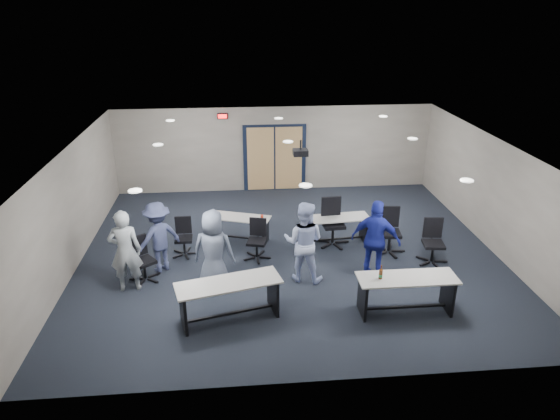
{
  "coord_description": "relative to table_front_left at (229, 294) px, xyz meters",
  "views": [
    {
      "loc": [
        -1.22,
        -10.82,
        5.74
      ],
      "look_at": [
        -0.26,
        -0.3,
        1.28
      ],
      "focal_mm": 32.0,
      "sensor_mm": 36.0,
      "label": 1
    }
  ],
  "objects": [
    {
      "name": "person_lightblue",
      "position": [
        1.62,
        1.36,
        0.36
      ],
      "size": [
        1.07,
        0.94,
        1.83
      ],
      "primitive_type": "imported",
      "rotation": [
        0.0,
        0.0,
        2.81
      ],
      "color": "#C0D0FF",
      "rests_on": "floor"
    },
    {
      "name": "chair_back_d",
      "position": [
        3.88,
        2.41,
        0.01
      ],
      "size": [
        0.79,
        0.79,
        1.13
      ],
      "primitive_type": null,
      "rotation": [
        0.0,
        0.0,
        -0.11
      ],
      "color": "black",
      "rests_on": "floor"
    },
    {
      "name": "table_front_right",
      "position": [
        3.44,
        -0.09,
        -0.01
      ],
      "size": [
        1.94,
        0.65,
        1.08
      ],
      "rotation": [
        0.0,
        0.0,
        -0.0
      ],
      "color": "#BCB9B2",
      "rests_on": "floor"
    },
    {
      "name": "chair_loose_left",
      "position": [
        -1.87,
        1.63,
        -0.05
      ],
      "size": [
        0.88,
        0.88,
        1.0
      ],
      "primitive_type": null,
      "rotation": [
        0.0,
        0.0,
        0.64
      ],
      "color": "black",
      "rests_on": "floor"
    },
    {
      "name": "person_back",
      "position": [
        -1.58,
        2.07,
        0.27
      ],
      "size": [
        1.22,
        1.13,
        1.65
      ],
      "primitive_type": "imported",
      "rotation": [
        0.0,
        0.0,
        3.78
      ],
      "color": "#3E4670",
      "rests_on": "floor"
    },
    {
      "name": "left_wall",
      "position": [
        -3.55,
        2.62,
        0.8
      ],
      "size": [
        0.04,
        9.0,
        2.7
      ],
      "primitive_type": "cube",
      "color": "gray",
      "rests_on": "floor"
    },
    {
      "name": "person_gray",
      "position": [
        -2.14,
        1.27,
        0.36
      ],
      "size": [
        0.7,
        0.49,
        1.83
      ],
      "primitive_type": "imported",
      "rotation": [
        0.0,
        0.0,
        3.22
      ],
      "color": "#A0A9AF",
      "rests_on": "floor"
    },
    {
      "name": "ceiling_projector",
      "position": [
        1.75,
        3.11,
        1.85
      ],
      "size": [
        0.35,
        0.32,
        0.37
      ],
      "color": "black",
      "rests_on": "ceiling"
    },
    {
      "name": "person_plaid",
      "position": [
        -0.31,
        1.14,
        0.35
      ],
      "size": [
        0.97,
        0.72,
        1.8
      ],
      "primitive_type": "imported",
      "rotation": [
        0.0,
        0.0,
        2.96
      ],
      "color": "slate",
      "rests_on": "floor"
    },
    {
      "name": "ceiling",
      "position": [
        1.45,
        2.62,
        2.15
      ],
      "size": [
        10.0,
        9.0,
        0.04
      ],
      "primitive_type": "cube",
      "color": "silver",
      "rests_on": "back_wall"
    },
    {
      "name": "ceiling_can_lights",
      "position": [
        1.45,
        2.87,
        2.12
      ],
      "size": [
        6.24,
        5.74,
        0.02
      ],
      "primitive_type": null,
      "color": "white",
      "rests_on": "ceiling"
    },
    {
      "name": "chair_back_c",
      "position": [
        2.59,
        2.98,
        0.05
      ],
      "size": [
        0.81,
        0.81,
        1.2
      ],
      "primitive_type": null,
      "rotation": [
        0.0,
        0.0,
        0.08
      ],
      "color": "black",
      "rests_on": "floor"
    },
    {
      "name": "right_wall",
      "position": [
        6.45,
        2.62,
        0.8
      ],
      "size": [
        0.04,
        9.0,
        2.7
      ],
      "primitive_type": "cube",
      "color": "gray",
      "rests_on": "floor"
    },
    {
      "name": "front_wall",
      "position": [
        1.45,
        -1.88,
        0.8
      ],
      "size": [
        10.0,
        0.04,
        2.7
      ],
      "primitive_type": "cube",
      "color": "gray",
      "rests_on": "floor"
    },
    {
      "name": "chair_loose_right",
      "position": [
        4.74,
        1.81,
        -0.02
      ],
      "size": [
        0.75,
        0.75,
        1.07
      ],
      "primitive_type": null,
      "rotation": [
        0.0,
        0.0,
        -0.13
      ],
      "color": "black",
      "rests_on": "floor"
    },
    {
      "name": "chair_back_a",
      "position": [
        -1.1,
        2.74,
        -0.08
      ],
      "size": [
        0.6,
        0.6,
        0.94
      ],
      "primitive_type": null,
      "rotation": [
        0.0,
        0.0,
        0.02
      ],
      "color": "black",
      "rests_on": "floor"
    },
    {
      "name": "exit_sign",
      "position": [
        -0.15,
        7.06,
        1.9
      ],
      "size": [
        0.32,
        0.07,
        0.18
      ],
      "color": "black",
      "rests_on": "back_wall"
    },
    {
      "name": "person_navy",
      "position": [
        3.19,
        1.3,
        0.36
      ],
      "size": [
        1.16,
        0.88,
        1.83
      ],
      "primitive_type": "imported",
      "rotation": [
        0.0,
        0.0,
        2.68
      ],
      "color": "navy",
      "rests_on": "floor"
    },
    {
      "name": "double_door",
      "position": [
        1.45,
        7.08,
        0.5
      ],
      "size": [
        2.0,
        0.07,
        2.2
      ],
      "color": "black",
      "rests_on": "back_wall"
    },
    {
      "name": "back_wall",
      "position": [
        1.45,
        7.12,
        0.8
      ],
      "size": [
        10.0,
        0.04,
        2.7
      ],
      "primitive_type": "cube",
      "color": "gray",
      "rests_on": "floor"
    },
    {
      "name": "table_back_right",
      "position": [
        2.66,
        3.08,
        -0.08
      ],
      "size": [
        1.76,
        0.71,
        0.7
      ],
      "rotation": [
        0.0,
        0.0,
        0.08
      ],
      "color": "#BCB9B2",
      "rests_on": "floor"
    },
    {
      "name": "table_front_left",
      "position": [
        0.0,
        0.0,
        0.0
      ],
      "size": [
        2.1,
        1.13,
        0.81
      ],
      "rotation": [
        0.0,
        0.0,
        0.25
      ],
      "color": "#BCB9B2",
      "rests_on": "floor"
    },
    {
      "name": "table_back_left",
      "position": [
        0.22,
        3.41,
        -0.1
      ],
      "size": [
        1.73,
        1.04,
        0.78
      ],
      "rotation": [
        0.0,
        0.0,
        -0.32
      ],
      "color": "#BCB9B2",
      "rests_on": "floor"
    },
    {
      "name": "chair_back_b",
      "position": [
        0.64,
        2.4,
        -0.07
      ],
      "size": [
        0.74,
        0.74,
        0.97
      ],
      "primitive_type": null,
      "rotation": [
        0.0,
        0.0,
        -0.24
      ],
      "color": "black",
      "rests_on": "floor"
    },
    {
      "name": "floor",
      "position": [
        1.45,
        2.62,
        -0.55
      ],
      "size": [
        10.0,
        10.0,
        0.0
      ],
      "primitive_type": "plane",
      "color": "black",
      "rests_on": "ground"
    }
  ]
}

